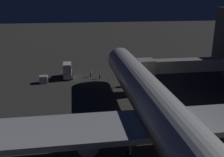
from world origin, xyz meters
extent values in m
plane|color=#383533|center=(0.00, 0.00, 0.00)|extent=(320.00, 320.00, 0.00)
cylinder|color=silver|center=(0.00, 9.95, 5.38)|extent=(5.37, 60.20, 5.37)
sphere|color=silver|center=(0.00, -20.14, 5.38)|extent=(5.26, 5.26, 5.26)
cube|color=gold|center=(0.00, 9.95, 4.98)|extent=(5.42, 57.79, 0.50)
cube|color=black|center=(0.00, -18.53, 6.32)|extent=(2.95, 1.40, 0.90)
cube|color=#B7BABF|center=(0.00, 9.18, 4.44)|extent=(56.20, 7.24, 0.70)
cylinder|color=black|center=(-9.13, 5.88, 2.69)|extent=(2.13, 0.15, 2.13)
cylinder|color=#B7BABF|center=(9.13, 8.18, 2.69)|extent=(2.50, 4.61, 2.50)
cylinder|color=black|center=(9.13, 5.88, 2.69)|extent=(2.13, 0.15, 2.13)
cylinder|color=#B7BABF|center=(0.00, -16.64, 2.25)|extent=(0.28, 0.28, 2.10)
cylinder|color=black|center=(0.00, -16.64, 0.60)|extent=(0.45, 1.20, 1.20)
cylinder|color=#B7BABF|center=(-4.20, 10.18, 2.25)|extent=(0.28, 0.28, 2.10)
cylinder|color=black|center=(-4.20, 9.53, 0.60)|extent=(0.45, 1.20, 1.20)
cylinder|color=black|center=(-4.20, 10.83, 0.60)|extent=(0.45, 1.20, 1.20)
cylinder|color=#B7BABF|center=(4.20, 10.18, 2.25)|extent=(0.28, 0.28, 2.10)
cylinder|color=black|center=(4.20, 9.53, 0.60)|extent=(0.45, 1.20, 1.20)
cube|color=#9E9E99|center=(-14.83, -13.05, 5.38)|extent=(21.47, 2.60, 2.50)
cube|color=#9E9E99|center=(-4.10, -13.05, 5.38)|extent=(3.20, 3.40, 3.00)
cube|color=black|center=(-2.70, -13.05, 5.38)|extent=(0.70, 3.20, 2.70)
cylinder|color=#B7BABF|center=(-5.10, -13.05, 2.07)|extent=(0.56, 0.56, 4.13)
cylinder|color=black|center=(-5.70, -13.05, 0.30)|extent=(0.25, 0.60, 0.60)
cylinder|color=black|center=(-4.50, -13.05, 0.30)|extent=(0.25, 0.60, 0.60)
cube|color=silver|center=(11.96, -25.31, 0.90)|extent=(2.00, 5.39, 1.10)
cube|color=silver|center=(11.96, -24.64, 2.60)|extent=(1.90, 3.77, 2.30)
cube|color=silver|center=(11.96, -27.21, 2.00)|extent=(1.80, 1.60, 1.10)
cylinder|color=black|center=(10.90, -27.20, 0.35)|extent=(0.24, 0.70, 0.70)
cylinder|color=black|center=(13.02, -27.20, 0.35)|extent=(0.24, 0.70, 0.70)
cylinder|color=black|center=(10.90, -23.43, 0.35)|extent=(0.24, 0.70, 0.70)
cylinder|color=black|center=(13.02, -23.43, 0.35)|extent=(0.24, 0.70, 0.70)
cube|color=#B7BABF|center=(17.38, -22.11, 0.83)|extent=(1.86, 1.74, 1.65)
cylinder|color=black|center=(4.27, -23.21, 0.44)|extent=(0.28, 0.28, 0.87)
cylinder|color=yellow|center=(4.27, -23.21, 1.22)|extent=(0.40, 0.40, 0.68)
sphere|color=tan|center=(4.27, -23.21, 1.68)|extent=(0.24, 0.24, 0.24)
sphere|color=white|center=(4.27, -23.21, 1.73)|extent=(0.23, 0.23, 0.23)
cylinder|color=black|center=(6.42, -25.00, 0.45)|extent=(0.28, 0.28, 0.90)
cylinder|color=yellow|center=(6.42, -25.00, 1.22)|extent=(0.40, 0.40, 0.64)
sphere|color=tan|center=(6.42, -25.00, 1.66)|extent=(0.24, 0.24, 0.24)
sphere|color=orange|center=(6.42, -25.00, 1.71)|extent=(0.23, 0.23, 0.23)
cone|color=orange|center=(-2.20, -22.14, 0.28)|extent=(0.36, 0.36, 0.55)
cone|color=orange|center=(2.20, -22.14, 0.28)|extent=(0.36, 0.36, 0.55)
camera|label=1|loc=(10.31, 35.90, 19.19)|focal=41.36mm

